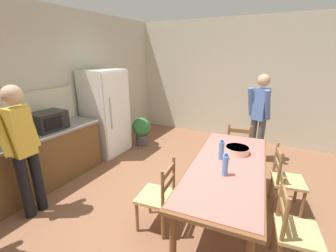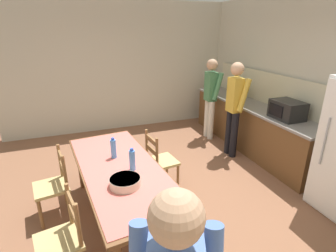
{
  "view_description": "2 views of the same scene",
  "coord_description": "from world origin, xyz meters",
  "px_view_note": "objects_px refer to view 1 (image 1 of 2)",
  "views": [
    {
      "loc": [
        -2.43,
        -1.16,
        2.11
      ],
      "look_at": [
        0.14,
        0.23,
        1.15
      ],
      "focal_mm": 24.0,
      "sensor_mm": 36.0,
      "label": 1
    },
    {
      "loc": [
        2.88,
        -1.04,
        2.31
      ],
      "look_at": [
        -0.21,
        0.1,
        1.07
      ],
      "focal_mm": 28.0,
      "sensor_mm": 36.0,
      "label": 2
    }
  ],
  "objects_px": {
    "microwave": "(49,121)",
    "chair_side_near_left": "(294,231)",
    "person_at_counter": "(23,146)",
    "potted_plant": "(142,129)",
    "person_by_table": "(259,114)",
    "bottle_near_centre": "(225,165)",
    "chair_side_near_right": "(286,180)",
    "dining_table": "(227,170)",
    "refrigerator": "(106,113)",
    "serving_bowl": "(237,150)",
    "bottle_off_centre": "(221,150)",
    "chair_head_end": "(238,147)",
    "chair_side_far_left": "(158,196)"
  },
  "relations": [
    {
      "from": "person_by_table",
      "to": "person_at_counter",
      "type": "bearing_deg",
      "value": -15.19
    },
    {
      "from": "person_at_counter",
      "to": "bottle_near_centre",
      "type": "bearing_deg",
      "value": -159.44
    },
    {
      "from": "chair_side_far_left",
      "to": "person_at_counter",
      "type": "height_order",
      "value": "person_at_counter"
    },
    {
      "from": "dining_table",
      "to": "chair_head_end",
      "type": "distance_m",
      "value": 1.43
    },
    {
      "from": "bottle_off_centre",
      "to": "potted_plant",
      "type": "distance_m",
      "value": 2.72
    },
    {
      "from": "person_at_counter",
      "to": "bottle_off_centre",
      "type": "bearing_deg",
      "value": -150.18
    },
    {
      "from": "refrigerator",
      "to": "chair_side_far_left",
      "type": "relative_size",
      "value": 1.96
    },
    {
      "from": "refrigerator",
      "to": "chair_side_near_right",
      "type": "height_order",
      "value": "refrigerator"
    },
    {
      "from": "bottle_off_centre",
      "to": "chair_side_near_left",
      "type": "relative_size",
      "value": 0.3
    },
    {
      "from": "microwave",
      "to": "chair_head_end",
      "type": "distance_m",
      "value": 3.31
    },
    {
      "from": "dining_table",
      "to": "bottle_off_centre",
      "type": "relative_size",
      "value": 8.57
    },
    {
      "from": "dining_table",
      "to": "refrigerator",
      "type": "bearing_deg",
      "value": 73.27
    },
    {
      "from": "microwave",
      "to": "chair_side_near_left",
      "type": "xyz_separation_m",
      "value": [
        0.01,
        -3.61,
        -0.61
      ]
    },
    {
      "from": "microwave",
      "to": "bottle_off_centre",
      "type": "relative_size",
      "value": 1.85
    },
    {
      "from": "bottle_near_centre",
      "to": "potted_plant",
      "type": "relative_size",
      "value": 0.4
    },
    {
      "from": "bottle_near_centre",
      "to": "serving_bowl",
      "type": "relative_size",
      "value": 0.84
    },
    {
      "from": "person_by_table",
      "to": "bottle_near_centre",
      "type": "bearing_deg",
      "value": 20.76
    },
    {
      "from": "dining_table",
      "to": "chair_side_near_right",
      "type": "distance_m",
      "value": 0.93
    },
    {
      "from": "microwave",
      "to": "person_by_table",
      "type": "relative_size",
      "value": 0.29
    },
    {
      "from": "microwave",
      "to": "serving_bowl",
      "type": "bearing_deg",
      "value": -73.85
    },
    {
      "from": "dining_table",
      "to": "bottle_near_centre",
      "type": "xyz_separation_m",
      "value": [
        -0.28,
        -0.03,
        0.2
      ]
    },
    {
      "from": "person_at_counter",
      "to": "chair_head_end",
      "type": "bearing_deg",
      "value": -130.29
    },
    {
      "from": "microwave",
      "to": "person_at_counter",
      "type": "xyz_separation_m",
      "value": [
        -0.72,
        -0.52,
        -0.07
      ]
    },
    {
      "from": "refrigerator",
      "to": "serving_bowl",
      "type": "bearing_deg",
      "value": -99.0
    },
    {
      "from": "microwave",
      "to": "bottle_off_centre",
      "type": "distance_m",
      "value": 2.76
    },
    {
      "from": "microwave",
      "to": "person_at_counter",
      "type": "height_order",
      "value": "person_at_counter"
    },
    {
      "from": "refrigerator",
      "to": "chair_head_end",
      "type": "height_order",
      "value": "refrigerator"
    },
    {
      "from": "person_at_counter",
      "to": "potted_plant",
      "type": "xyz_separation_m",
      "value": [
        2.67,
        0.07,
        -0.6
      ]
    },
    {
      "from": "refrigerator",
      "to": "potted_plant",
      "type": "bearing_deg",
      "value": -32.59
    },
    {
      "from": "microwave",
      "to": "chair_side_near_right",
      "type": "bearing_deg",
      "value": -74.04
    },
    {
      "from": "serving_bowl",
      "to": "chair_side_near_left",
      "type": "distance_m",
      "value": 1.18
    },
    {
      "from": "chair_side_near_right",
      "to": "person_by_table",
      "type": "height_order",
      "value": "person_by_table"
    },
    {
      "from": "chair_head_end",
      "to": "chair_side_far_left",
      "type": "height_order",
      "value": "same"
    },
    {
      "from": "bottle_off_centre",
      "to": "bottle_near_centre",
      "type": "bearing_deg",
      "value": -158.19
    },
    {
      "from": "bottle_near_centre",
      "to": "person_at_counter",
      "type": "xyz_separation_m",
      "value": [
        -0.88,
        2.34,
        0.09
      ]
    },
    {
      "from": "serving_bowl",
      "to": "chair_head_end",
      "type": "distance_m",
      "value": 1.09
    },
    {
      "from": "dining_table",
      "to": "serving_bowl",
      "type": "xyz_separation_m",
      "value": [
        0.4,
        -0.03,
        0.13
      ]
    },
    {
      "from": "refrigerator",
      "to": "serving_bowl",
      "type": "height_order",
      "value": "refrigerator"
    },
    {
      "from": "person_by_table",
      "to": "bottle_off_centre",
      "type": "bearing_deg",
      "value": 15.77
    },
    {
      "from": "bottle_off_centre",
      "to": "chair_side_near_right",
      "type": "height_order",
      "value": "bottle_off_centre"
    },
    {
      "from": "bottle_off_centre",
      "to": "person_by_table",
      "type": "relative_size",
      "value": 0.16
    },
    {
      "from": "microwave",
      "to": "serving_bowl",
      "type": "relative_size",
      "value": 1.56
    },
    {
      "from": "bottle_near_centre",
      "to": "person_by_table",
      "type": "distance_m",
      "value": 2.24
    },
    {
      "from": "microwave",
      "to": "chair_side_near_left",
      "type": "height_order",
      "value": "microwave"
    },
    {
      "from": "serving_bowl",
      "to": "person_by_table",
      "type": "height_order",
      "value": "person_by_table"
    },
    {
      "from": "person_by_table",
      "to": "potted_plant",
      "type": "height_order",
      "value": "person_by_table"
    },
    {
      "from": "potted_plant",
      "to": "chair_side_near_left",
      "type": "bearing_deg",
      "value": -121.51
    },
    {
      "from": "chair_side_far_left",
      "to": "chair_side_near_right",
      "type": "bearing_deg",
      "value": 122.85
    },
    {
      "from": "potted_plant",
      "to": "dining_table",
      "type": "bearing_deg",
      "value": -122.47
    },
    {
      "from": "chair_side_near_right",
      "to": "chair_side_near_left",
      "type": "bearing_deg",
      "value": 174.56
    }
  ]
}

